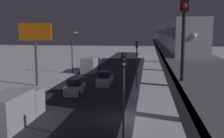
{
  "coord_description": "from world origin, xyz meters",
  "views": [
    {
      "loc": [
        -2.66,
        23.54,
        7.79
      ],
      "look_at": [
        1.94,
        -10.68,
        2.96
      ],
      "focal_mm": 43.55,
      "sensor_mm": 36.0,
      "label": 1
    }
  ],
  "objects_px": {
    "sedan_white_2": "(105,79)",
    "traffic_light_near": "(124,86)",
    "subway_train": "(166,33)",
    "traffic_light_mid": "(137,57)",
    "box_truck": "(15,108)",
    "sedan_white": "(75,87)",
    "delivery_van": "(91,65)",
    "commercial_billboard": "(35,38)",
    "rail_signal": "(184,20)"
  },
  "relations": [
    {
      "from": "subway_train",
      "to": "traffic_light_near",
      "type": "xyz_separation_m",
      "value": [
        5.22,
        42.09,
        -3.13
      ]
    },
    {
      "from": "subway_train",
      "to": "traffic_light_mid",
      "type": "bearing_deg",
      "value": 76.88
    },
    {
      "from": "delivery_van",
      "to": "commercial_billboard",
      "type": "xyz_separation_m",
      "value": [
        4.78,
        14.42,
        5.48
      ]
    },
    {
      "from": "traffic_light_near",
      "to": "traffic_light_mid",
      "type": "height_order",
      "value": "same"
    },
    {
      "from": "traffic_light_near",
      "to": "traffic_light_mid",
      "type": "relative_size",
      "value": 1.0
    },
    {
      "from": "sedan_white_2",
      "to": "traffic_light_near",
      "type": "bearing_deg",
      "value": -77.47
    },
    {
      "from": "sedan_white",
      "to": "box_truck",
      "type": "height_order",
      "value": "box_truck"
    },
    {
      "from": "rail_signal",
      "to": "sedan_white",
      "type": "xyz_separation_m",
      "value": [
        10.61,
        -20.09,
        -7.49
      ]
    },
    {
      "from": "rail_signal",
      "to": "sedan_white",
      "type": "relative_size",
      "value": 0.95
    },
    {
      "from": "delivery_van",
      "to": "traffic_light_near",
      "type": "bearing_deg",
      "value": 105.79
    },
    {
      "from": "traffic_light_near",
      "to": "traffic_light_mid",
      "type": "distance_m",
      "value": 19.71
    },
    {
      "from": "subway_train",
      "to": "traffic_light_mid",
      "type": "relative_size",
      "value": 11.57
    },
    {
      "from": "sedan_white_2",
      "to": "traffic_light_near",
      "type": "height_order",
      "value": "traffic_light_near"
    },
    {
      "from": "sedan_white",
      "to": "subway_train",
      "type": "bearing_deg",
      "value": -115.14
    },
    {
      "from": "rail_signal",
      "to": "traffic_light_mid",
      "type": "bearing_deg",
      "value": -82.86
    },
    {
      "from": "sedan_white",
      "to": "box_truck",
      "type": "relative_size",
      "value": 0.57
    },
    {
      "from": "box_truck",
      "to": "sedan_white_2",
      "type": "bearing_deg",
      "value": -105.08
    },
    {
      "from": "sedan_white_2",
      "to": "delivery_van",
      "type": "xyz_separation_m",
      "value": [
        4.8,
        -12.45,
        0.55
      ]
    },
    {
      "from": "rail_signal",
      "to": "traffic_light_near",
      "type": "distance_m",
      "value": 7.24
    },
    {
      "from": "sedan_white_2",
      "to": "commercial_billboard",
      "type": "xyz_separation_m",
      "value": [
        9.58,
        1.97,
        6.03
      ]
    },
    {
      "from": "commercial_billboard",
      "to": "traffic_light_mid",
      "type": "bearing_deg",
      "value": -177.88
    },
    {
      "from": "sedan_white_2",
      "to": "delivery_van",
      "type": "bearing_deg",
      "value": 111.09
    },
    {
      "from": "subway_train",
      "to": "sedan_white_2",
      "type": "bearing_deg",
      "value": 64.65
    },
    {
      "from": "subway_train",
      "to": "traffic_light_near",
      "type": "bearing_deg",
      "value": 82.94
    },
    {
      "from": "box_truck",
      "to": "delivery_van",
      "type": "height_order",
      "value": "same"
    },
    {
      "from": "subway_train",
      "to": "traffic_light_mid",
      "type": "distance_m",
      "value": 23.19
    },
    {
      "from": "sedan_white_2",
      "to": "traffic_light_mid",
      "type": "height_order",
      "value": "traffic_light_mid"
    },
    {
      "from": "subway_train",
      "to": "commercial_billboard",
      "type": "height_order",
      "value": "subway_train"
    },
    {
      "from": "box_truck",
      "to": "traffic_light_near",
      "type": "height_order",
      "value": "traffic_light_near"
    },
    {
      "from": "traffic_light_mid",
      "to": "sedan_white",
      "type": "bearing_deg",
      "value": 32.23
    },
    {
      "from": "sedan_white_2",
      "to": "box_truck",
      "type": "bearing_deg",
      "value": -105.08
    },
    {
      "from": "sedan_white_2",
      "to": "box_truck",
      "type": "distance_m",
      "value": 18.46
    },
    {
      "from": "box_truck",
      "to": "traffic_light_near",
      "type": "relative_size",
      "value": 1.16
    },
    {
      "from": "rail_signal",
      "to": "commercial_billboard",
      "type": "xyz_separation_m",
      "value": [
        17.39,
        -24.29,
        -1.45
      ]
    },
    {
      "from": "subway_train",
      "to": "box_truck",
      "type": "distance_m",
      "value": 41.88
    },
    {
      "from": "sedan_white",
      "to": "commercial_billboard",
      "type": "bearing_deg",
      "value": -31.78
    },
    {
      "from": "rail_signal",
      "to": "delivery_van",
      "type": "height_order",
      "value": "rail_signal"
    },
    {
      "from": "sedan_white",
      "to": "traffic_light_near",
      "type": "distance_m",
      "value": 17.1
    },
    {
      "from": "traffic_light_near",
      "to": "commercial_billboard",
      "type": "relative_size",
      "value": 0.72
    },
    {
      "from": "delivery_van",
      "to": "rail_signal",
      "type": "bearing_deg",
      "value": 108.05
    },
    {
      "from": "subway_train",
      "to": "rail_signal",
      "type": "bearing_deg",
      "value": 87.45
    },
    {
      "from": "commercial_billboard",
      "to": "box_truck",
      "type": "bearing_deg",
      "value": 106.78
    },
    {
      "from": "traffic_light_mid",
      "to": "commercial_billboard",
      "type": "relative_size",
      "value": 0.72
    },
    {
      "from": "sedan_white_2",
      "to": "box_truck",
      "type": "xyz_separation_m",
      "value": [
        4.8,
        17.82,
        0.55
      ]
    },
    {
      "from": "sedan_white",
      "to": "sedan_white_2",
      "type": "distance_m",
      "value": 6.78
    },
    {
      "from": "traffic_light_near",
      "to": "sedan_white_2",
      "type": "bearing_deg",
      "value": -77.47
    },
    {
      "from": "delivery_van",
      "to": "sedan_white_2",
      "type": "bearing_deg",
      "value": 111.09
    },
    {
      "from": "sedan_white_2",
      "to": "traffic_light_near",
      "type": "distance_m",
      "value": 21.94
    },
    {
      "from": "subway_train",
      "to": "box_truck",
      "type": "relative_size",
      "value": 10.01
    },
    {
      "from": "delivery_van",
      "to": "box_truck",
      "type": "bearing_deg",
      "value": 90.0
    }
  ]
}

